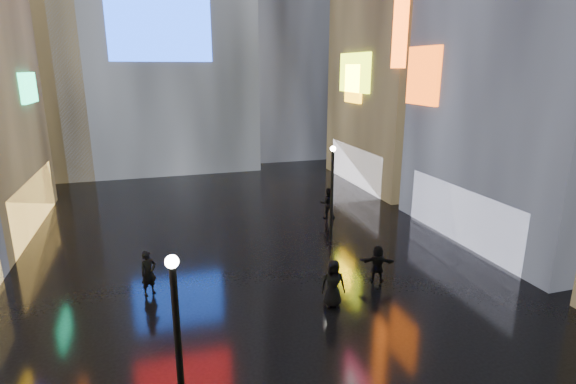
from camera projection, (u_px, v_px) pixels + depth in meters
name	position (u px, v px, depth m)	size (l,w,h in m)	color
ground	(244.00, 244.00, 23.80)	(140.00, 140.00, 0.00)	black
building_right_far	(421.00, 0.00, 33.75)	(10.28, 12.00, 28.00)	black
tower_flank_left	(18.00, 17.00, 36.68)	(10.00, 10.00, 26.00)	black
lamp_near	(178.00, 348.00, 10.12)	(0.30, 0.30, 5.20)	black
lamp_far	(332.00, 189.00, 23.39)	(0.30, 0.30, 5.20)	black
pedestrian_4	(333.00, 283.00, 17.41)	(0.93, 0.61, 1.91)	black
pedestrian_5	(377.00, 264.00, 19.48)	(1.52, 0.49, 1.64)	black
pedestrian_6	(149.00, 273.00, 18.32)	(0.69, 0.45, 1.89)	black
pedestrian_7	(328.00, 203.00, 27.68)	(0.94, 0.73, 1.93)	black
umbrella_2	(334.00, 251.00, 17.05)	(0.88, 0.89, 0.80)	black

